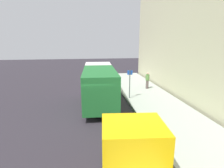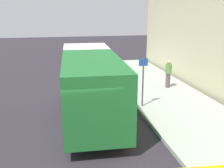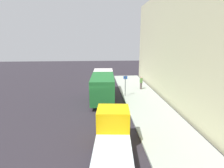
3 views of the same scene
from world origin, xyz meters
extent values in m
plane|color=#2A262D|center=(0.00, 0.00, 0.00)|extent=(80.00, 80.00, 0.00)
cube|color=#A4ACA1|center=(5.15, 0.00, 0.08)|extent=(4.29, 30.00, 0.17)
cube|color=beige|center=(7.79, 0.00, 5.99)|extent=(0.50, 30.00, 11.98)
cube|color=white|center=(0.81, 5.46, 1.66)|extent=(2.44, 2.63, 2.46)
cube|color=black|center=(0.86, 6.71, 1.95)|extent=(1.97, 0.14, 1.38)
cube|color=#1F692D|center=(0.64, 1.51, 1.66)|extent=(2.56, 5.47, 2.46)
cube|color=black|center=(0.86, 6.79, 0.23)|extent=(2.25, 0.21, 0.24)
cylinder|color=black|center=(-0.23, 5.00, 0.43)|extent=(0.34, 0.86, 0.85)
cylinder|color=black|center=(1.80, 4.92, 0.43)|extent=(0.34, 0.86, 0.85)
cylinder|color=black|center=(-0.38, 1.56, 0.43)|extent=(0.34, 0.86, 0.85)
cylinder|color=black|center=(1.66, 1.47, 0.43)|extent=(0.34, 0.86, 0.85)
cube|color=#EFB80B|center=(1.15, -6.17, 1.43)|extent=(2.18, 1.97, 1.87)
cube|color=black|center=(1.23, -5.29, 1.65)|extent=(1.70, 0.21, 1.05)
cube|color=black|center=(1.24, -5.21, 0.27)|extent=(1.95, 0.30, 0.24)
cylinder|color=#594A49|center=(5.82, 5.87, 0.61)|extent=(0.40, 0.40, 0.88)
cylinder|color=#55843F|center=(5.82, 5.87, 1.34)|extent=(0.53, 0.53, 0.58)
sphere|color=#D7A38C|center=(5.82, 5.87, 1.74)|extent=(0.22, 0.22, 0.22)
cylinder|color=#4C5156|center=(3.29, 3.07, 1.39)|extent=(0.08, 0.08, 2.46)
cube|color=blue|center=(3.29, 3.09, 2.37)|extent=(0.44, 0.03, 0.36)
camera|label=1|loc=(-0.29, -11.31, 4.95)|focal=28.88mm
camera|label=2|loc=(-0.63, -8.63, 4.79)|focal=42.17mm
camera|label=3|loc=(0.33, -16.59, 6.61)|focal=28.40mm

